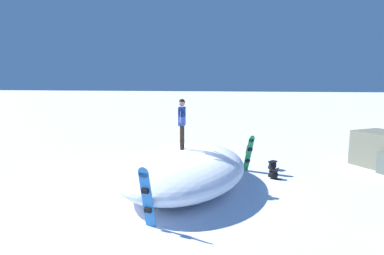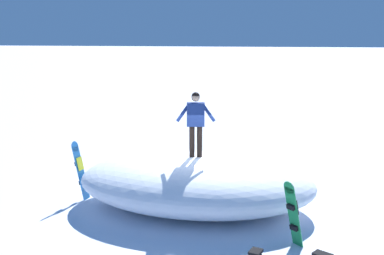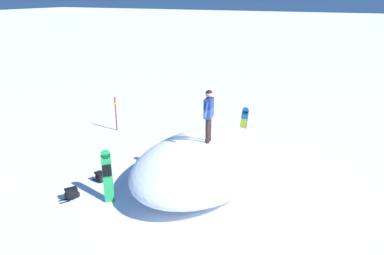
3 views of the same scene
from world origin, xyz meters
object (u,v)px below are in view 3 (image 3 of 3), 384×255
(snowboarder_standing, at_px, (209,111))
(backpack_far, at_px, (72,194))
(trail_marker_pole, at_px, (116,113))
(backpack_near, at_px, (100,177))
(snowboard_primary_upright, at_px, (243,127))
(snowboard_secondary_upright, at_px, (107,175))

(snowboarder_standing, relative_size, backpack_far, 2.71)
(trail_marker_pole, bearing_deg, backpack_near, -150.10)
(snowboarder_standing, bearing_deg, trail_marker_pole, 64.54)
(snowboarder_standing, bearing_deg, snowboard_primary_upright, -2.04)
(snowboard_primary_upright, distance_m, snowboard_secondary_upright, 6.13)
(snowboard_primary_upright, height_order, backpack_far, snowboard_primary_upright)
(snowboard_primary_upright, bearing_deg, backpack_near, 146.41)
(snowboard_primary_upright, relative_size, backpack_far, 2.58)
(backpack_near, bearing_deg, snowboarder_standing, -62.31)
(snowboard_secondary_upright, bearing_deg, backpack_far, 118.41)
(backpack_near, distance_m, trail_marker_pole, 5.05)
(snowboard_primary_upright, distance_m, trail_marker_pole, 5.79)
(snowboarder_standing, height_order, backpack_far, snowboarder_standing)
(backpack_near, bearing_deg, backpack_far, 178.88)
(snowboard_primary_upright, height_order, snowboard_secondary_upright, snowboard_primary_upright)
(backpack_far, height_order, trail_marker_pole, trail_marker_pole)
(snowboarder_standing, bearing_deg, backpack_near, 117.69)
(snowboarder_standing, distance_m, snowboard_primary_upright, 3.62)
(snowboarder_standing, distance_m, trail_marker_pole, 6.45)
(snowboard_primary_upright, bearing_deg, trail_marker_pole, 95.72)
(snowboard_secondary_upright, height_order, backpack_far, snowboard_secondary_upright)
(snowboard_secondary_upright, bearing_deg, snowboard_primary_upright, -22.23)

